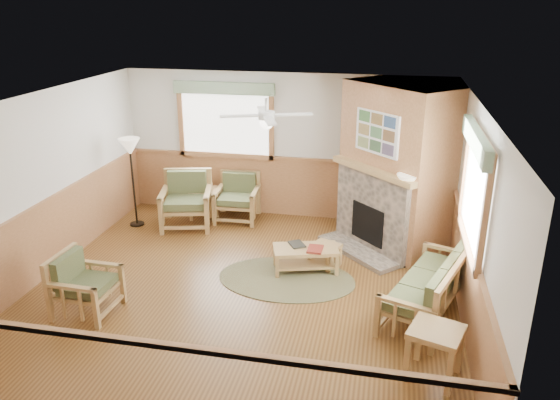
% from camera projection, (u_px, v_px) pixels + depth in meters
% --- Properties ---
extents(floor, '(6.00, 6.00, 0.01)m').
position_uv_depth(floor, '(243.00, 290.00, 7.83)').
color(floor, brown).
rests_on(floor, ground).
extents(ceiling, '(6.00, 6.00, 0.01)m').
position_uv_depth(ceiling, '(238.00, 102.00, 6.89)').
color(ceiling, white).
rests_on(ceiling, floor).
extents(wall_back, '(6.00, 0.02, 2.70)m').
position_uv_depth(wall_back, '(284.00, 146.00, 10.11)').
color(wall_back, white).
rests_on(wall_back, floor).
extents(wall_front, '(6.00, 0.02, 2.70)m').
position_uv_depth(wall_front, '(145.00, 323.00, 4.60)').
color(wall_front, white).
rests_on(wall_front, floor).
extents(wall_left, '(0.02, 6.00, 2.70)m').
position_uv_depth(wall_left, '(42.00, 187.00, 7.92)').
color(wall_left, white).
rests_on(wall_left, floor).
extents(wall_right, '(0.02, 6.00, 2.70)m').
position_uv_depth(wall_right, '(473.00, 219.00, 6.79)').
color(wall_right, white).
rests_on(wall_right, floor).
extents(wainscot, '(6.00, 6.00, 1.10)m').
position_uv_depth(wainscot, '(242.00, 255.00, 7.63)').
color(wainscot, '#A56E43').
rests_on(wainscot, floor).
extents(fireplace, '(3.11, 3.11, 2.70)m').
position_uv_depth(fireplace, '(396.00, 167.00, 8.85)').
color(fireplace, '#A56E43').
rests_on(fireplace, floor).
extents(window_back, '(1.90, 0.16, 1.50)m').
position_uv_depth(window_back, '(224.00, 80.00, 9.87)').
color(window_back, white).
rests_on(window_back, wall_back).
extents(window_right, '(0.16, 1.90, 1.50)m').
position_uv_depth(window_right, '(484.00, 129.00, 6.20)').
color(window_right, white).
rests_on(window_right, wall_right).
extents(ceiling_fan, '(1.59, 1.59, 0.36)m').
position_uv_depth(ceiling_fan, '(266.00, 102.00, 7.12)').
color(ceiling_fan, white).
rests_on(ceiling_fan, ceiling).
extents(sofa, '(1.97, 1.34, 0.84)m').
position_uv_depth(sofa, '(429.00, 284.00, 7.13)').
color(sofa, tan).
rests_on(sofa, floor).
extents(armchair_back_left, '(1.05, 1.05, 0.98)m').
position_uv_depth(armchair_back_left, '(186.00, 201.00, 9.86)').
color(armchair_back_left, tan).
rests_on(armchair_back_left, floor).
extents(armchair_back_right, '(0.81, 0.81, 0.86)m').
position_uv_depth(armchair_back_right, '(237.00, 198.00, 10.17)').
color(armchair_back_right, tan).
rests_on(armchair_back_right, floor).
extents(armchair_left, '(0.75, 0.75, 0.82)m').
position_uv_depth(armchair_left, '(86.00, 284.00, 7.15)').
color(armchair_left, tan).
rests_on(armchair_left, floor).
extents(coffee_table, '(1.06, 0.73, 0.39)m').
position_uv_depth(coffee_table, '(306.00, 259.00, 8.30)').
color(coffee_table, tan).
rests_on(coffee_table, floor).
extents(end_table_chairs, '(0.58, 0.56, 0.56)m').
position_uv_depth(end_table_chairs, '(204.00, 203.00, 10.35)').
color(end_table_chairs, tan).
rests_on(end_table_chairs, floor).
extents(end_table_sofa, '(0.68, 0.66, 0.61)m').
position_uv_depth(end_table_sofa, '(434.00, 353.00, 5.93)').
color(end_table_sofa, tan).
rests_on(end_table_sofa, floor).
extents(footstool, '(0.54, 0.54, 0.36)m').
position_uv_depth(footstool, '(325.00, 256.00, 8.46)').
color(footstool, tan).
rests_on(footstool, floor).
extents(braided_rug, '(2.08, 2.08, 0.01)m').
position_uv_depth(braided_rug, '(287.00, 279.00, 8.12)').
color(braided_rug, brown).
rests_on(braided_rug, floor).
extents(floor_lamp_left, '(0.38, 0.38, 1.64)m').
position_uv_depth(floor_lamp_left, '(133.00, 182.00, 9.79)').
color(floor_lamp_left, black).
rests_on(floor_lamp_left, floor).
extents(floor_lamp_right, '(0.38, 0.38, 1.49)m').
position_uv_depth(floor_lamp_right, '(405.00, 221.00, 8.30)').
color(floor_lamp_right, black).
rests_on(floor_lamp_right, floor).
extents(book_red, '(0.22, 0.30, 0.03)m').
position_uv_depth(book_red, '(315.00, 248.00, 8.15)').
color(book_red, maroon).
rests_on(book_red, coffee_table).
extents(book_dark, '(0.31, 0.33, 0.03)m').
position_uv_depth(book_dark, '(297.00, 244.00, 8.32)').
color(book_dark, black).
rests_on(book_dark, coffee_table).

